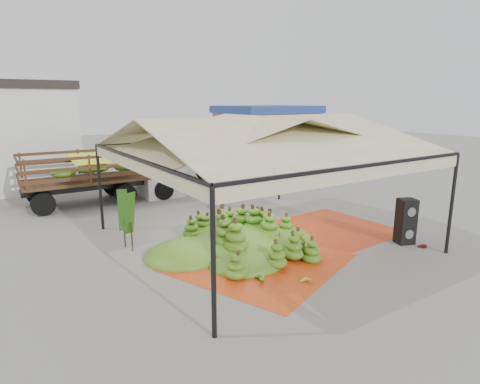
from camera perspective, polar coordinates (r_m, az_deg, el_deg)
ground at (r=13.27m, az=2.85°, el=-6.80°), size 90.00×90.00×0.00m
canopy_tent at (r=12.55m, az=3.02°, el=7.53°), size 8.10×8.10×4.00m
building_tan at (r=28.99m, az=3.77°, el=8.15°), size 6.30×5.30×4.10m
tarp_left at (r=11.52m, az=2.83°, el=-9.92°), size 5.49×5.37×0.01m
tarp_right at (r=14.75m, az=12.91°, el=-5.05°), size 3.92×4.10×0.01m
banana_heap at (r=12.25m, az=-0.25°, el=-5.49°), size 6.26×5.41×1.21m
hand_yellow_a at (r=11.66m, az=9.79°, el=-9.34°), size 0.53×0.48×0.19m
hand_yellow_b at (r=10.37m, az=9.26°, el=-12.31°), size 0.49×0.48×0.17m
hand_red_a at (r=13.16m, az=9.33°, el=-6.66°), size 0.48×0.41×0.21m
hand_red_b at (r=13.67m, az=24.43°, el=-7.00°), size 0.40×0.33×0.18m
hand_green at (r=10.36m, az=2.37°, el=-11.99°), size 0.59×0.52×0.23m
hanging_bunches at (r=13.11m, az=3.18°, el=4.76°), size 3.24×0.24×0.20m
speaker_stack at (r=13.80m, az=22.52°, el=-3.86°), size 0.65×0.61×1.46m
banana_leaves at (r=13.19m, az=-15.12°, el=-7.38°), size 0.96×1.36×3.70m
vendor at (r=17.14m, az=-4.35°, el=0.91°), size 0.77×0.62×1.84m
truck_left at (r=18.96m, az=-17.84°, el=3.13°), size 6.92×2.54×2.36m
truck_right at (r=22.90m, az=3.17°, el=5.51°), size 7.59×4.17×2.47m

